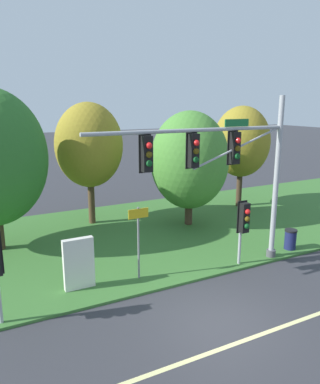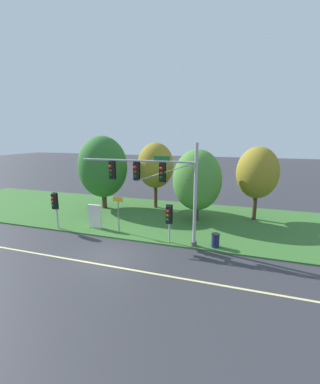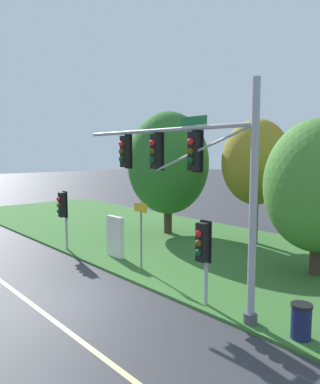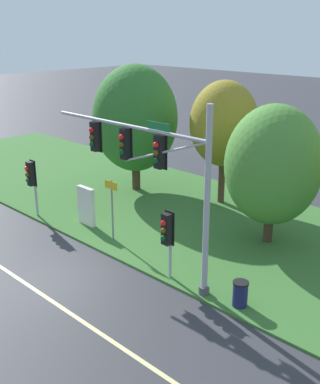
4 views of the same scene
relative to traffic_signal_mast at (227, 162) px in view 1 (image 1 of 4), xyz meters
The scene contains 11 objects.
ground_plane 5.74m from the traffic_signal_mast, 127.73° to the right, with size 160.00×160.00×0.00m, color #333338.
lane_stripe 6.42m from the traffic_signal_mast, 118.60° to the right, with size 36.00×0.16×0.01m, color beige.
grass_verge 7.30m from the traffic_signal_mast, 112.36° to the left, with size 48.00×11.50×0.10m, color #386B2D.
traffic_signal_mast is the anchor object (origin of this frame).
pedestrian_signal_near_kerb 2.59m from the traffic_signal_mast, ahead, with size 0.46×0.55×2.73m.
route_sign_post 4.30m from the traffic_signal_mast, 166.93° to the left, with size 0.80×0.08×2.82m.
tree_left_of_mast 8.68m from the traffic_signal_mast, 109.57° to the left, with size 3.63×3.63×6.62m.
tree_behind_signpost 5.86m from the traffic_signal_mast, 72.17° to the left, with size 4.19×4.19×6.18m.
tree_mid_verge 9.81m from the traffic_signal_mast, 47.39° to the left, with size 3.55×3.55×6.40m.
info_kiosk 6.65m from the traffic_signal_mast, 169.63° to the left, with size 1.10×0.24×1.90m.
trash_bin 5.59m from the traffic_signal_mast, ahead, with size 0.56×0.56×0.93m.
Camera 1 is at (-6.52, -8.49, 6.68)m, focal length 35.00 mm.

